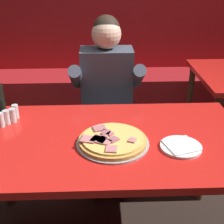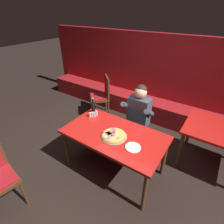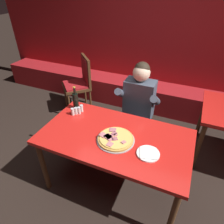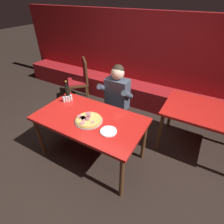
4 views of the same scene
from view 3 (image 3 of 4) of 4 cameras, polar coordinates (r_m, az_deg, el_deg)
The scene contains 13 objects.
ground_plane at distance 2.60m, azimuth 0.69°, elevation -19.55°, with size 24.00×24.00×0.00m, color black.
booth_wall_panel at distance 3.82m, azimuth 14.08°, elevation 15.83°, with size 6.80×0.16×1.90m, color #A3191E.
booth_bench at distance 3.82m, azimuth 11.63°, elevation 4.24°, with size 6.46×0.48×0.46m, color #A3191E.
main_dining_table at distance 2.08m, azimuth 0.82°, elevation -8.36°, with size 1.52×0.84×0.76m.
pizza at distance 1.97m, azimuth 0.96°, elevation -7.65°, with size 0.38×0.38×0.05m.
plate_white_paper at distance 1.87m, azimuth 10.28°, elevation -11.57°, with size 0.21×0.21×0.02m.
beer_bottle at distance 2.42m, azimuth -10.36°, elevation 3.26°, with size 0.07×0.07×0.29m.
shaker_oregano at distance 2.39m, azimuth -8.67°, elevation 0.97°, with size 0.04×0.04×0.09m.
shaker_parmesan at distance 2.35m, azimuth -9.37°, elevation 0.37°, with size 0.04×0.04×0.09m.
shaker_black_pepper at distance 2.35m, azimuth -10.26°, elevation 0.25°, with size 0.04×0.04×0.09m.
shaker_red_pepper_flakes at distance 2.34m, azimuth -11.16°, elevation -0.01°, with size 0.04×0.04×0.09m.
diner_seated_blue_shirt at distance 2.58m, azimuth 7.10°, elevation 1.33°, with size 0.53×0.53×1.27m.
dining_chair_far_right at distance 3.59m, azimuth -9.03°, elevation 8.83°, with size 0.62×0.62×0.99m.
Camera 3 is at (0.58, -1.42, 2.09)m, focal length 32.00 mm.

